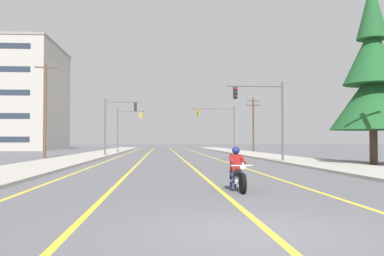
% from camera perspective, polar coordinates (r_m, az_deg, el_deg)
% --- Properties ---
extents(ground_plane, '(400.00, 400.00, 0.00)m').
position_cam_1_polar(ground_plane, '(8.08, 8.21, -13.50)').
color(ground_plane, '#5B5B60').
extents(lane_stripe_center, '(0.16, 100.00, 0.01)m').
position_cam_1_polar(lane_stripe_center, '(52.79, -2.00, -3.51)').
color(lane_stripe_center, yellow).
rests_on(lane_stripe_center, ground).
extents(lane_stripe_left, '(0.16, 100.00, 0.01)m').
position_cam_1_polar(lane_stripe_left, '(52.78, -5.94, -3.50)').
color(lane_stripe_left, yellow).
rests_on(lane_stripe_left, ground).
extents(lane_stripe_right, '(0.16, 100.00, 0.01)m').
position_cam_1_polar(lane_stripe_right, '(53.00, 1.37, -3.50)').
color(lane_stripe_right, yellow).
rests_on(lane_stripe_right, ground).
extents(lane_stripe_far_left, '(0.16, 100.00, 0.01)m').
position_cam_1_polar(lane_stripe_far_left, '(52.94, -8.91, -3.49)').
color(lane_stripe_far_left, yellow).
rests_on(lane_stripe_far_left, ground).
extents(sidewalk_kerb_right, '(4.40, 110.00, 0.14)m').
position_cam_1_polar(sidewalk_kerb_right, '(49.01, 8.87, -3.55)').
color(sidewalk_kerb_right, '#ADA89E').
rests_on(sidewalk_kerb_right, ground).
extents(sidewalk_kerb_left, '(4.40, 110.00, 0.14)m').
position_cam_1_polar(sidewalk_kerb_left, '(48.37, -13.23, -3.55)').
color(sidewalk_kerb_left, '#ADA89E').
rests_on(sidewalk_kerb_left, ground).
extents(motorcycle_with_rider, '(0.70, 2.19, 1.46)m').
position_cam_1_polar(motorcycle_with_rider, '(14.35, 6.02, -5.97)').
color(motorcycle_with_rider, black).
rests_on(motorcycle_with_rider, ground).
extents(traffic_signal_near_right, '(4.45, 0.50, 6.20)m').
position_cam_1_polar(traffic_signal_near_right, '(33.41, 9.90, 2.45)').
color(traffic_signal_near_right, '#56565B').
rests_on(traffic_signal_near_right, ground).
extents(traffic_signal_near_left, '(3.86, 0.40, 6.20)m').
position_cam_1_polar(traffic_signal_near_left, '(46.63, -10.16, 1.23)').
color(traffic_signal_near_left, '#56565B').
rests_on(traffic_signal_near_left, ground).
extents(traffic_signal_mid_right, '(5.71, 0.37, 6.20)m').
position_cam_1_polar(traffic_signal_mid_right, '(55.92, 3.95, 0.84)').
color(traffic_signal_mid_right, '#56565B').
rests_on(traffic_signal_mid_right, ground).
extents(traffic_signal_mid_left, '(3.81, 0.54, 6.20)m').
position_cam_1_polar(traffic_signal_mid_left, '(60.93, -8.85, 0.53)').
color(traffic_signal_mid_left, '#56565B').
rests_on(traffic_signal_mid_left, ground).
extents(utility_pole_left_near, '(2.11, 0.26, 9.10)m').
position_cam_1_polar(utility_pole_left_near, '(43.37, -18.92, 2.48)').
color(utility_pole_left_near, brown).
rests_on(utility_pole_left_near, ground).
extents(utility_pole_right_far, '(2.18, 0.26, 8.11)m').
position_cam_1_polar(utility_pole_right_far, '(65.51, 8.15, 0.69)').
color(utility_pole_right_far, '#4C3828').
rests_on(utility_pole_right_far, ground).
extents(conifer_tree_right_verge_near, '(5.93, 5.93, 13.04)m').
position_cam_1_polar(conifer_tree_right_verge_near, '(32.76, 22.88, 6.00)').
color(conifer_tree_right_verge_near, '#4C3828').
rests_on(conifer_tree_right_verge_near, ground).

